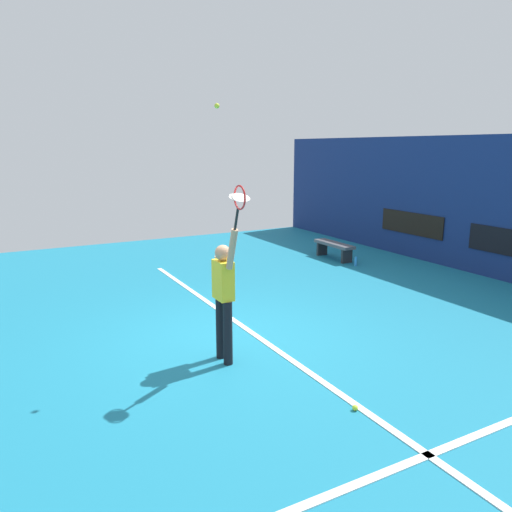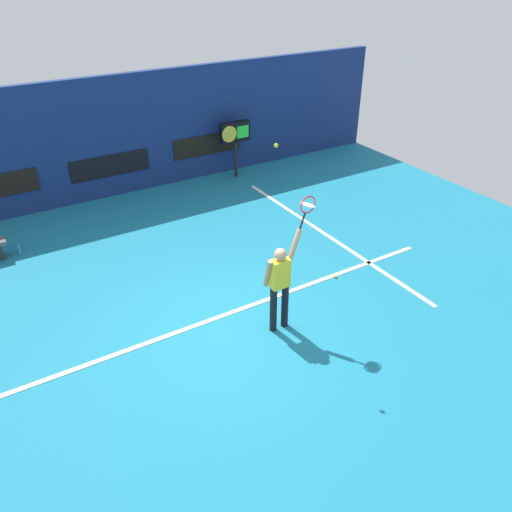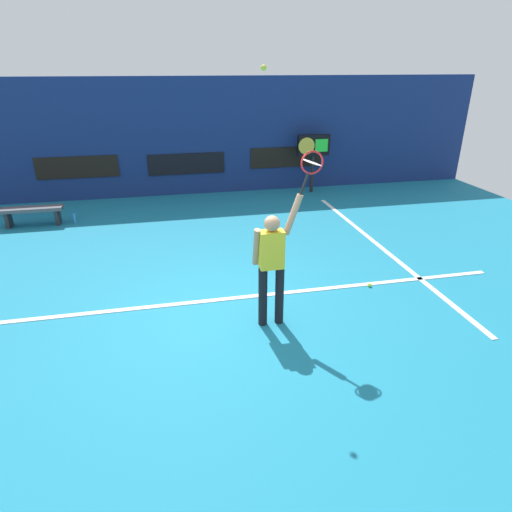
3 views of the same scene
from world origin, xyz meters
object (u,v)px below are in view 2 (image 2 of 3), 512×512
(tennis_racket, at_px, (307,207))
(tennis_ball, at_px, (276,145))
(scoreboard_clock, at_px, (235,135))
(spare_ball, at_px, (336,276))
(water_bottle, at_px, (19,248))
(tennis_player, at_px, (280,282))

(tennis_racket, distance_m, tennis_ball, 1.33)
(scoreboard_clock, height_order, spare_ball, scoreboard_clock)
(tennis_racket, relative_size, water_bottle, 2.61)
(tennis_ball, xyz_separation_m, water_bottle, (-3.48, 5.38, -3.40))
(tennis_player, distance_m, water_bottle, 6.54)
(tennis_racket, relative_size, scoreboard_clock, 0.37)
(tennis_ball, relative_size, water_bottle, 0.28)
(tennis_player, height_order, water_bottle, tennis_player)
(tennis_ball, relative_size, scoreboard_clock, 0.04)
(water_bottle, bearing_deg, spare_ball, -39.68)
(tennis_player, xyz_separation_m, water_bottle, (-3.61, 5.38, -0.89))
(water_bottle, bearing_deg, tennis_ball, -57.13)
(tennis_player, distance_m, tennis_ball, 2.51)
(tennis_racket, relative_size, tennis_ball, 9.21)
(tennis_player, relative_size, scoreboard_clock, 1.16)
(tennis_ball, height_order, spare_ball, tennis_ball)
(tennis_racket, bearing_deg, scoreboard_clock, 70.34)
(tennis_racket, xyz_separation_m, water_bottle, (-4.12, 5.39, -2.23))
(water_bottle, bearing_deg, scoreboard_clock, 12.53)
(tennis_racket, xyz_separation_m, tennis_ball, (-0.64, 0.01, 1.17))
(tennis_racket, distance_m, spare_ball, 2.84)
(tennis_racket, height_order, tennis_ball, tennis_ball)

